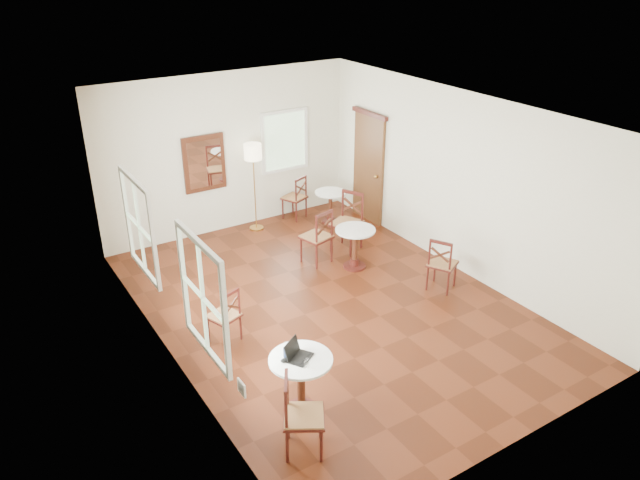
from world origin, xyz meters
The scene contains 17 objects.
ground centered at (0.00, 0.00, 0.00)m, with size 7.00×7.00×0.00m, color #511F0D.
room_shell centered at (-0.06, 0.27, 1.89)m, with size 5.02×7.02×3.01m.
cafe_table_near centered at (-1.60, -1.81, 0.48)m, with size 0.74×0.74×0.78m.
cafe_table_mid centered at (1.04, 0.83, 0.44)m, with size 0.68×0.68×0.72m.
cafe_table_back centered at (1.73, 2.64, 0.40)m, with size 0.61×0.61×0.65m.
chair_near_a centered at (-1.74, 0.00, 0.42)m, with size 0.49×0.49×0.83m.
chair_near_b centered at (-1.90, -2.32, 0.48)m, with size 0.61×0.61×0.96m.
chair_mid_a centered at (0.60, 1.32, 0.49)m, with size 0.55×0.55×0.99m.
chair_mid_b centered at (1.77, -0.51, 0.45)m, with size 0.57×0.57×0.91m.
chair_back_a centered at (1.26, 3.20, 0.45)m, with size 0.54×0.54×0.90m.
chair_back_b centered at (1.33, 1.47, 0.53)m, with size 0.66×0.66×1.07m.
floor_lamp centered at (0.34, 3.15, 1.45)m, with size 0.33×0.33×1.71m.
laptop centered at (-1.63, -1.77, 0.83)m, with size 0.37×0.36×0.21m.
mouse centered at (-1.78, -1.76, 0.80)m, with size 0.11×0.07×0.04m, color black.
navy_mug centered at (-1.71, -1.69, 0.83)m, with size 0.13×0.09×0.10m.
water_glass centered at (-1.62, -1.97, 0.83)m, with size 0.06×0.06×0.10m, color white.
power_adapter centered at (-1.79, -2.02, 0.02)m, with size 0.11×0.06×0.04m, color black.
Camera 1 is at (-4.45, -6.69, 5.00)m, focal length 34.39 mm.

